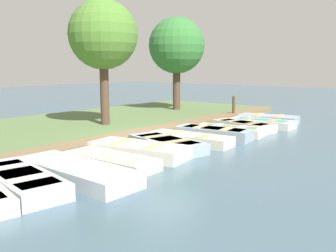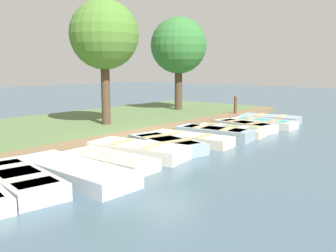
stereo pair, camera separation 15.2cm
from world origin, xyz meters
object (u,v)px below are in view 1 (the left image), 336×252
Objects in this scene: rowboat_9 at (244,126)px; rowboat_7 at (214,133)px; rowboat_8 at (229,130)px; mooring_post_far at (234,106)px; park_tree_center at (177,46)px; rowboat_1 at (20,180)px; rowboat_3 at (110,161)px; park_tree_left at (103,36)px; rowboat_4 at (139,150)px; rowboat_10 at (262,123)px; rowboat_6 at (190,139)px; rowboat_5 at (167,144)px; rowboat_2 at (75,171)px; rowboat_11 at (268,119)px.

rowboat_7 is at bearing -78.60° from rowboat_9.
rowboat_8 is 2.42× the size of mooring_post_far.
park_tree_center reaches higher than mooring_post_far.
rowboat_1 is 2.52m from rowboat_3.
park_tree_left is at bearing -111.92° from mooring_post_far.
rowboat_9 is at bearing 79.26° from rowboat_4.
rowboat_1 reaches higher than rowboat_10.
rowboat_6 is at bearing -80.99° from rowboat_9.
park_tree_center reaches higher than rowboat_5.
rowboat_2 is 1.25× the size of rowboat_8.
mooring_post_far reaches higher than rowboat_5.
rowboat_1 is at bearing -80.78° from rowboat_9.
rowboat_4 is (-0.01, 3.81, 0.01)m from rowboat_1.
rowboat_10 is (0.27, 5.15, -0.01)m from rowboat_6.
rowboat_5 reaches higher than rowboat_9.
rowboat_8 is at bearing 78.27° from rowboat_4.
rowboat_8 is (0.21, 4.99, -0.04)m from rowboat_4.
rowboat_8 is 5.09m from mooring_post_far.
rowboat_1 is 7.67m from rowboat_7.
rowboat_7 is at bearing 77.49° from rowboat_4.
rowboat_1 is 8.81m from rowboat_8.
rowboat_1 is 1.06× the size of rowboat_5.
rowboat_7 is at bearing -97.75° from rowboat_11.
rowboat_5 is at bearing 90.91° from rowboat_3.
mooring_post_far is at bearing 99.94° from rowboat_3.
rowboat_4 is at bearing 99.74° from rowboat_1.
rowboat_11 is (0.05, 6.35, 0.02)m from rowboat_6.
rowboat_9 is 7.72m from park_tree_center.
rowboat_3 is (0.16, 2.51, -0.03)m from rowboat_1.
rowboat_3 and rowboat_8 have the same top height.
rowboat_3 is at bearing -97.31° from rowboat_7.
rowboat_9 is at bearing 102.11° from rowboat_5.
rowboat_3 is 8.96m from rowboat_10.
rowboat_8 is at bearing 98.31° from rowboat_1.
rowboat_11 is at bearing 92.39° from rowboat_2.
rowboat_2 is at bearing -46.98° from park_tree_left.
rowboat_7 is 6.30m from park_tree_left.
rowboat_9 is at bearing 34.86° from park_tree_left.
rowboat_7 is 0.53× the size of park_tree_left.
rowboat_9 is (-0.06, 2.48, -0.04)m from rowboat_7.
rowboat_1 is 0.58× the size of park_tree_center.
rowboat_4 is 1.05× the size of rowboat_5.
rowboat_7 is (0.20, 7.66, 0.02)m from rowboat_1.
rowboat_10 is (0.35, 7.66, -0.04)m from rowboat_4.
rowboat_9 is (0.14, 10.14, -0.01)m from rowboat_1.
rowboat_6 is at bearing 98.91° from rowboat_1.
rowboat_7 reaches higher than rowboat_1.
mooring_post_far reaches higher than rowboat_8.
rowboat_5 is 6.39m from rowboat_10.
rowboat_4 reaches higher than rowboat_1.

